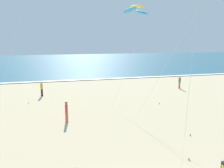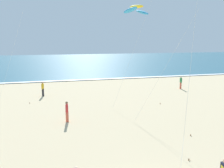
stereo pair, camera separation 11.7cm
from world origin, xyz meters
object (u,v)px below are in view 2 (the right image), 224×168
object	(u,v)px
bystander_yellow_top	(43,89)
bystander_red_top	(67,112)
kite_arc_golden_outer	(137,10)
bystander_green_top	(181,82)

from	to	relation	value
bystander_yellow_top	bystander_red_top	world-z (taller)	same
kite_arc_golden_outer	bystander_red_top	xyz separation A→B (m)	(-4.88, 1.37, -7.30)
bystander_green_top	bystander_red_top	xyz separation A→B (m)	(-14.53, -8.68, 0.00)
bystander_green_top	bystander_yellow_top	xyz separation A→B (m)	(-16.61, 0.22, 0.00)
bystander_green_top	bystander_yellow_top	world-z (taller)	same
bystander_green_top	bystander_red_top	world-z (taller)	same
kite_arc_golden_outer	bystander_green_top	xyz separation A→B (m)	(9.65, 10.04, -7.30)
kite_arc_golden_outer	bystander_yellow_top	bearing A→B (deg)	124.15
bystander_yellow_top	bystander_red_top	bearing A→B (deg)	-76.85
bystander_yellow_top	kite_arc_golden_outer	bearing A→B (deg)	-55.85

